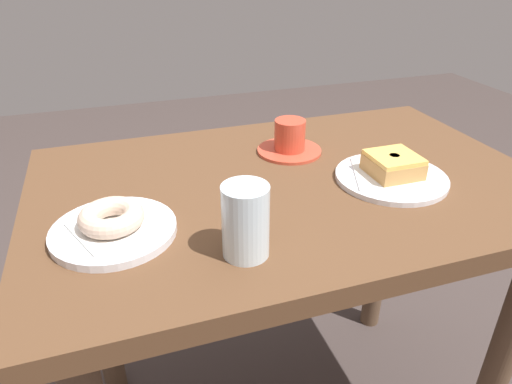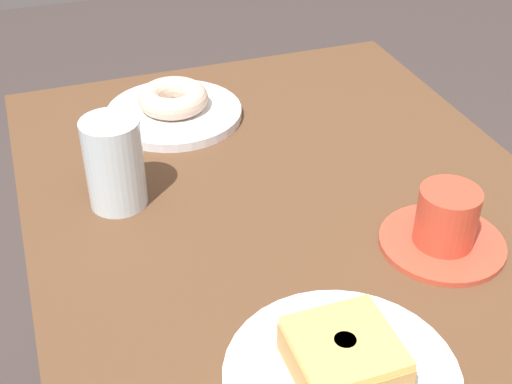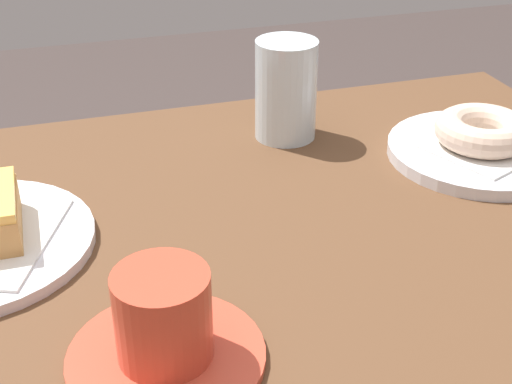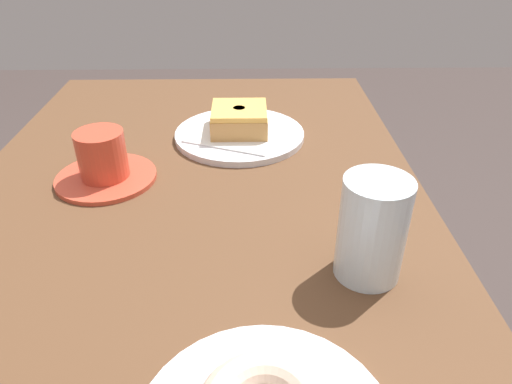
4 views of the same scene
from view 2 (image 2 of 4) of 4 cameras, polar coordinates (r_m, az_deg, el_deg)
name	(u,v)px [view 2 (image 2 of 4)]	position (r m, az deg, el deg)	size (l,w,h in m)	color
table	(316,318)	(0.91, 4.85, -10.11)	(1.02, 0.66, 0.74)	brown
plate_glazed_square	(341,377)	(0.68, 6.93, -14.60)	(0.22, 0.22, 0.01)	white
napkin_glazed_square	(342,372)	(0.68, 6.97, -14.23)	(0.15, 0.15, 0.00)	white
donut_glazed_square	(344,355)	(0.66, 7.11, -12.98)	(0.09, 0.09, 0.04)	tan
plate_sugar_ring	(174,113)	(1.08, -6.64, 6.33)	(0.20, 0.20, 0.01)	silver
napkin_sugar_ring	(174,109)	(1.08, -6.67, 6.72)	(0.12, 0.12, 0.00)	white
donut_sugar_ring	(173,98)	(1.07, -6.74, 7.57)	(0.11, 0.11, 0.03)	beige
water_glass	(114,163)	(0.88, -11.39, 2.30)	(0.07, 0.07, 0.12)	silver
coffee_cup	(446,224)	(0.83, 15.09, -2.51)	(0.15, 0.15, 0.08)	#CD4932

